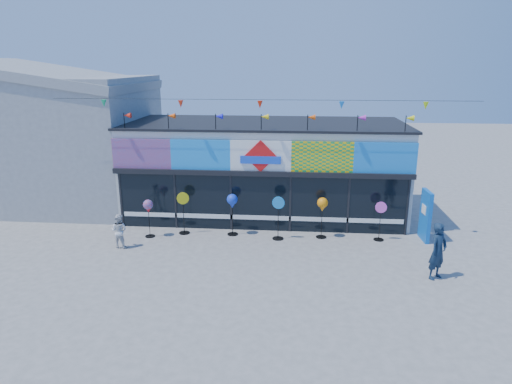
# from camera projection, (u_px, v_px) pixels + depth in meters

# --- Properties ---
(ground) EXTENTS (80.00, 80.00, 0.00)m
(ground) POSITION_uv_depth(u_px,v_px,m) (253.00, 265.00, 15.45)
(ground) COLOR slate
(ground) RESTS_ON ground
(kite_shop) EXTENTS (16.00, 5.70, 5.31)m
(kite_shop) POSITION_uv_depth(u_px,v_px,m) (265.00, 168.00, 20.59)
(kite_shop) COLOR silver
(kite_shop) RESTS_ON ground
(neighbour_building) EXTENTS (8.18, 7.20, 6.87)m
(neighbour_building) POSITION_uv_depth(u_px,v_px,m) (61.00, 136.00, 22.14)
(neighbour_building) COLOR #9D9FA2
(neighbour_building) RESTS_ON ground
(blue_sign) EXTENTS (0.21, 0.99, 1.96)m
(blue_sign) POSITION_uv_depth(u_px,v_px,m) (425.00, 215.00, 17.45)
(blue_sign) COLOR blue
(blue_sign) RESTS_ON ground
(spinner_0) EXTENTS (0.38, 0.38, 1.52)m
(spinner_0) POSITION_uv_depth(u_px,v_px,m) (148.00, 207.00, 17.69)
(spinner_0) COLOR black
(spinner_0) RESTS_ON ground
(spinner_1) EXTENTS (0.47, 0.43, 1.71)m
(spinner_1) POSITION_uv_depth(u_px,v_px,m) (183.00, 212.00, 18.13)
(spinner_1) COLOR black
(spinner_1) RESTS_ON ground
(spinner_2) EXTENTS (0.43, 0.43, 1.68)m
(spinner_2) POSITION_uv_depth(u_px,v_px,m) (232.00, 202.00, 17.87)
(spinner_2) COLOR black
(spinner_2) RESTS_ON ground
(spinner_3) EXTENTS (0.48, 0.44, 1.71)m
(spinner_3) POSITION_uv_depth(u_px,v_px,m) (278.00, 217.00, 17.54)
(spinner_3) COLOR black
(spinner_3) RESTS_ON ground
(spinner_4) EXTENTS (0.41, 0.41, 1.63)m
(spinner_4) POSITION_uv_depth(u_px,v_px,m) (322.00, 206.00, 17.58)
(spinner_4) COLOR black
(spinner_4) RESTS_ON ground
(spinner_5) EXTENTS (0.43, 0.39, 1.54)m
(spinner_5) POSITION_uv_depth(u_px,v_px,m) (380.00, 220.00, 17.45)
(spinner_5) COLOR black
(spinner_5) RESTS_ON ground
(adult_man) EXTENTS (0.79, 0.77, 1.84)m
(adult_man) POSITION_uv_depth(u_px,v_px,m) (438.00, 251.00, 14.29)
(adult_man) COLOR #13253C
(adult_man) RESTS_ON ground
(child) EXTENTS (0.67, 0.44, 1.29)m
(child) POSITION_uv_depth(u_px,v_px,m) (119.00, 231.00, 16.81)
(child) COLOR silver
(child) RESTS_ON ground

